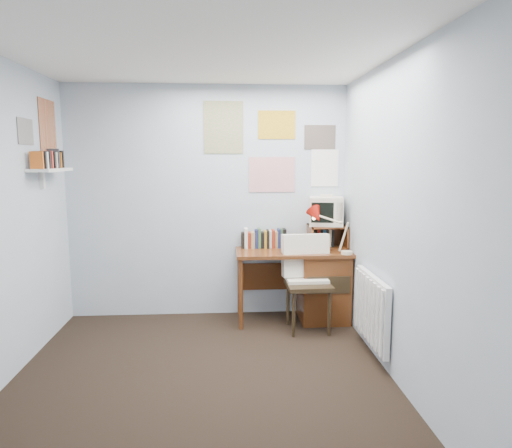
{
  "coord_description": "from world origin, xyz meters",
  "views": [
    {
      "loc": [
        0.2,
        -3.21,
        1.72
      ],
      "look_at": [
        0.47,
        0.91,
        1.13
      ],
      "focal_mm": 32.0,
      "sensor_mm": 36.0,
      "label": 1
    }
  ],
  "objects_px": {
    "desk": "(318,283)",
    "wall_shelf": "(51,170)",
    "crt_tv": "(326,210)",
    "desk_lamp": "(347,234)",
    "desk_chair": "(308,285)",
    "radiator": "(372,309)",
    "tv_riser": "(327,237)"
  },
  "relations": [
    {
      "from": "desk",
      "to": "wall_shelf",
      "type": "bearing_deg",
      "value": -171.6
    },
    {
      "from": "desk",
      "to": "crt_tv",
      "type": "xyz_separation_m",
      "value": [
        0.1,
        0.13,
        0.77
      ]
    },
    {
      "from": "desk_lamp",
      "to": "desk_chair",
      "type": "bearing_deg",
      "value": -166.12
    },
    {
      "from": "desk",
      "to": "radiator",
      "type": "xyz_separation_m",
      "value": [
        0.29,
        -0.93,
        0.01
      ]
    },
    {
      "from": "wall_shelf",
      "to": "desk",
      "type": "bearing_deg",
      "value": 8.4
    },
    {
      "from": "crt_tv",
      "to": "wall_shelf",
      "type": "xyz_separation_m",
      "value": [
        -2.67,
        -0.51,
        0.44
      ]
    },
    {
      "from": "desk",
      "to": "desk_chair",
      "type": "height_order",
      "value": "desk_chair"
    },
    {
      "from": "crt_tv",
      "to": "tv_riser",
      "type": "bearing_deg",
      "value": -41.06
    },
    {
      "from": "desk",
      "to": "wall_shelf",
      "type": "relative_size",
      "value": 1.94
    },
    {
      "from": "desk_lamp",
      "to": "tv_riser",
      "type": "height_order",
      "value": "desk_lamp"
    },
    {
      "from": "tv_riser",
      "to": "radiator",
      "type": "distance_m",
      "value": 1.15
    },
    {
      "from": "desk",
      "to": "desk_chair",
      "type": "relative_size",
      "value": 1.29
    },
    {
      "from": "desk_chair",
      "to": "wall_shelf",
      "type": "xyz_separation_m",
      "value": [
        -2.41,
        -0.07,
        1.15
      ]
    },
    {
      "from": "desk",
      "to": "radiator",
      "type": "bearing_deg",
      "value": -72.76
    },
    {
      "from": "desk_chair",
      "to": "crt_tv",
      "type": "height_order",
      "value": "crt_tv"
    },
    {
      "from": "desk",
      "to": "wall_shelf",
      "type": "distance_m",
      "value": 2.87
    },
    {
      "from": "desk_lamp",
      "to": "wall_shelf",
      "type": "xyz_separation_m",
      "value": [
        -2.82,
        -0.16,
        0.65
      ]
    },
    {
      "from": "desk",
      "to": "desk_lamp",
      "type": "distance_m",
      "value": 0.66
    },
    {
      "from": "desk_lamp",
      "to": "radiator",
      "type": "height_order",
      "value": "desk_lamp"
    },
    {
      "from": "desk_lamp",
      "to": "radiator",
      "type": "distance_m",
      "value": 0.9
    },
    {
      "from": "radiator",
      "to": "desk",
      "type": "bearing_deg",
      "value": 107.24
    },
    {
      "from": "tv_riser",
      "to": "radiator",
      "type": "bearing_deg",
      "value": -80.72
    },
    {
      "from": "desk_lamp",
      "to": "wall_shelf",
      "type": "height_order",
      "value": "wall_shelf"
    },
    {
      "from": "crt_tv",
      "to": "desk",
      "type": "bearing_deg",
      "value": -117.58
    },
    {
      "from": "crt_tv",
      "to": "radiator",
      "type": "xyz_separation_m",
      "value": [
        0.19,
        -1.06,
        -0.76
      ]
    },
    {
      "from": "desk_chair",
      "to": "tv_riser",
      "type": "xyz_separation_m",
      "value": [
        0.28,
        0.42,
        0.42
      ]
    },
    {
      "from": "desk_lamp",
      "to": "crt_tv",
      "type": "distance_m",
      "value": 0.43
    },
    {
      "from": "tv_riser",
      "to": "radiator",
      "type": "relative_size",
      "value": 0.5
    },
    {
      "from": "tv_riser",
      "to": "desk",
      "type": "bearing_deg",
      "value": -137.04
    },
    {
      "from": "desk_lamp",
      "to": "crt_tv",
      "type": "height_order",
      "value": "crt_tv"
    },
    {
      "from": "desk_chair",
      "to": "wall_shelf",
      "type": "distance_m",
      "value": 2.68
    },
    {
      "from": "tv_riser",
      "to": "wall_shelf",
      "type": "height_order",
      "value": "wall_shelf"
    }
  ]
}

